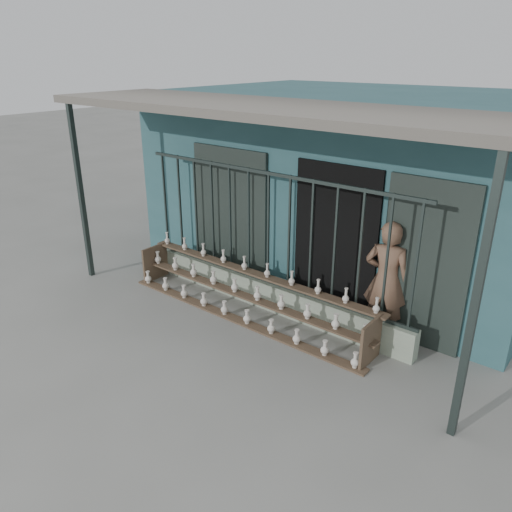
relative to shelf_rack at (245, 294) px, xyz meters
The scene contains 6 objects.
ground 0.96m from the shelf_rack, 82.00° to the right, with size 60.00×60.00×0.00m, color slate.
workshop_building 3.58m from the shelf_rack, 87.79° to the left, with size 7.40×6.60×3.21m.
parapet_wall 0.45m from the shelf_rack, 73.21° to the left, with size 5.00×0.20×0.45m, color #909E88.
security_fence 1.08m from the shelf_rack, 73.21° to the left, with size 5.00×0.04×1.80m.
shelf_rack is the anchor object (origin of this frame).
elderly_woman 2.17m from the shelf_rack, 22.69° to the left, with size 0.64×0.42×1.76m, color brown.
Camera 1 is at (4.39, -4.46, 3.87)m, focal length 35.00 mm.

